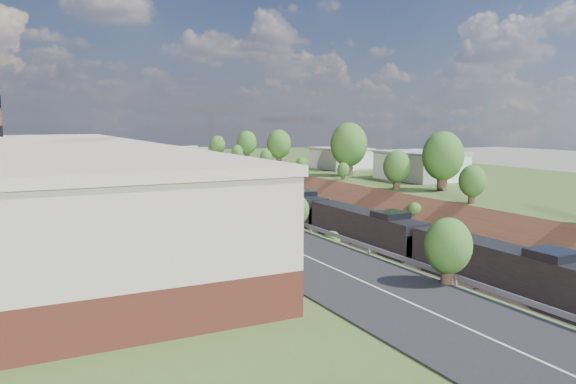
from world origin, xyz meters
The scene contains 15 objects.
platform_left centered at (-33.00, 60.00, 2.50)m, with size 44.00×180.00×5.00m, color #415824.
platform_right centered at (33.00, 60.00, 2.50)m, with size 44.00×180.00×5.00m, color #415824.
embankment_left centered at (-11.00, 60.00, 0.00)m, with size 7.07×180.00×7.07m, color brown.
embankment_right centered at (11.00, 60.00, 0.00)m, with size 7.07×180.00×7.07m, color brown.
rail_left_track centered at (-2.60, 60.00, 0.09)m, with size 1.58×180.00×0.18m, color gray.
rail_right_track centered at (2.60, 60.00, 0.09)m, with size 1.58×180.00×0.18m, color gray.
road centered at (-15.50, 60.00, 5.05)m, with size 8.00×180.00×0.10m, color black.
guardrail centered at (-11.40, 59.80, 5.55)m, with size 0.10×171.00×0.70m.
commercial_building centered at (-28.00, 38.00, 8.51)m, with size 14.30×62.30×7.00m.
overpass centered at (0.00, 122.00, 4.92)m, with size 24.50×8.30×7.40m.
white_building_near centered at (23.50, 52.00, 7.00)m, with size 9.00×12.00×4.00m, color silver.
white_building_far centered at (23.00, 74.00, 6.80)m, with size 8.00×10.00×3.60m, color silver.
tree_right_large centered at (17.00, 40.00, 9.38)m, with size 5.25×5.25×7.61m.
tree_left_crest centered at (-11.80, 20.00, 7.04)m, with size 2.45×2.45×3.55m.
freight_train centered at (2.60, 80.38, 2.61)m, with size 3.08×140.44×4.60m.
Camera 1 is at (-32.82, -14.86, 13.99)m, focal length 35.00 mm.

